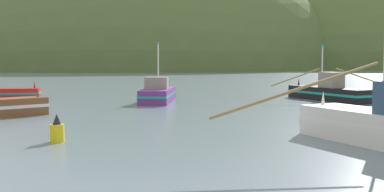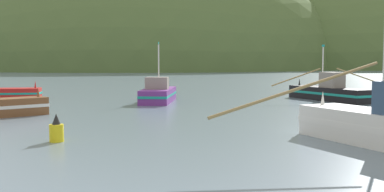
{
  "view_description": "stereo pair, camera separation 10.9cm",
  "coord_description": "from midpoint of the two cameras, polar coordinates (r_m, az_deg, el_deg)",
  "views": [
    {
      "loc": [
        -12.76,
        -5.28,
        3.79
      ],
      "look_at": [
        -4.35,
        24.12,
        1.4
      ],
      "focal_mm": 43.29,
      "sensor_mm": 36.0,
      "label": 1
    },
    {
      "loc": [
        -12.66,
        -5.31,
        3.79
      ],
      "look_at": [
        -4.35,
        24.12,
        1.4
      ],
      "focal_mm": 43.29,
      "sensor_mm": 36.0,
      "label": 2
    }
  ],
  "objects": [
    {
      "name": "fishing_boat_black",
      "position": [
        45.1,
        16.54,
        0.5
      ],
      "size": [
        12.68,
        9.45,
        5.23
      ],
      "rotation": [
        0.0,
        0.0,
        1.75
      ],
      "color": "black",
      "rests_on": "ground"
    },
    {
      "name": "hill_mid_right",
      "position": [
        262.19,
        22.25,
        3.31
      ],
      "size": [
        207.31,
        165.85,
        98.66
      ],
      "primitive_type": "ellipsoid",
      "color": "#516B38",
      "rests_on": "ground"
    },
    {
      "name": "fishing_boat_purple",
      "position": [
        41.69,
        -4.11,
        0.27
      ],
      "size": [
        4.77,
        7.57,
        5.4
      ],
      "rotation": [
        0.0,
        0.0,
        1.22
      ],
      "color": "#6B2D84",
      "rests_on": "ground"
    },
    {
      "name": "channel_buoy",
      "position": [
        22.36,
        -16.22,
        -4.11
      ],
      "size": [
        0.66,
        0.66,
        1.31
      ],
      "color": "yellow",
      "rests_on": "ground"
    },
    {
      "name": "hill_far_right",
      "position": [
        205.49,
        -4.09,
        3.4
      ],
      "size": [
        171.11,
        136.89,
        96.94
      ],
      "primitive_type": "ellipsoid",
      "color": "#516B38",
      "rests_on": "ground"
    }
  ]
}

